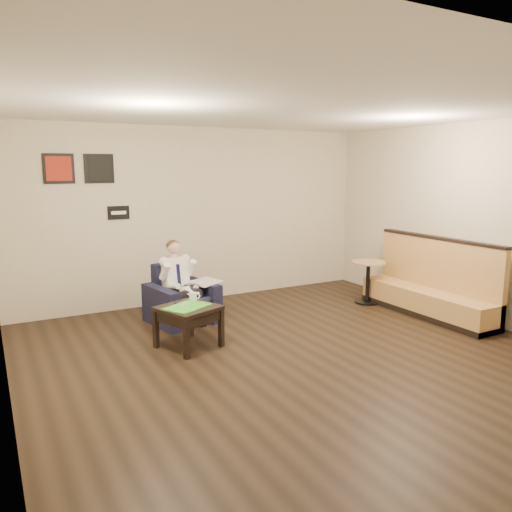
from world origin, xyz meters
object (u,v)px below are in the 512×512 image
side_table (189,327)px  green_folder (187,307)px  armchair (182,294)px  banquette (428,277)px  smartphone (182,302)px  seated_man (185,285)px  coffee_mug (193,297)px  cafe_table (368,282)px

side_table → green_folder: (-0.02, -0.03, 0.26)m
armchair → banquette: banquette is taller
smartphone → banquette: bearing=-20.0°
side_table → banquette: 3.63m
seated_man → coffee_mug: (-0.16, -0.70, 0.02)m
armchair → smartphone: 0.87m
seated_man → cafe_table: seated_man is taller
armchair → cafe_table: bearing=-19.5°
side_table → cafe_table: (3.28, 0.52, 0.08)m
green_folder → cafe_table: bearing=9.5°
seated_man → coffee_mug: 0.71m
coffee_mug → green_folder: bearing=-126.0°
green_folder → banquette: banquette is taller
side_table → smartphone: smartphone is taller
side_table → banquette: banquette is taller
coffee_mug → smartphone: size_ratio=0.68×
seated_man → green_folder: bearing=-120.0°
cafe_table → green_folder: bearing=-170.5°
smartphone → banquette: 3.66m
seated_man → side_table: bearing=-119.3°
coffee_mug → banquette: size_ratio=0.05×
armchair → cafe_table: armchair is taller
cafe_table → smartphone: bearing=-174.3°
green_folder → smartphone: bearing=86.3°
smartphone → cafe_table: size_ratio=0.23×
green_folder → smartphone: (0.01, 0.22, -0.00)m
banquette → side_table: bearing=173.3°
armchair → side_table: armchair is taller
seated_man → green_folder: seated_man is taller
side_table → armchair: bearing=73.8°
coffee_mug → smartphone: coffee_mug is taller
seated_man → smartphone: 0.77m
seated_man → coffee_mug: size_ratio=10.18×
side_table → seated_man: bearing=71.0°
seated_man → side_table: (-0.31, -0.90, -0.29)m
smartphone → banquette: banquette is taller
cafe_table → banquette: bearing=-71.5°
armchair → coffee_mug: (-0.14, -0.80, 0.16)m
seated_man → green_folder: (-0.33, -0.93, -0.03)m
smartphone → side_table: bearing=-97.4°
armchair → smartphone: (-0.30, -0.81, 0.12)m
seated_man → smartphone: (-0.32, -0.70, -0.03)m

